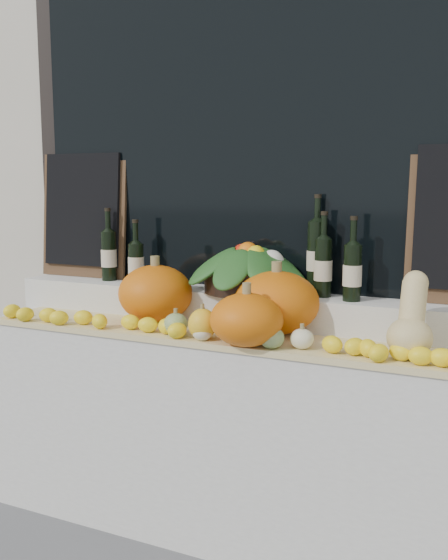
% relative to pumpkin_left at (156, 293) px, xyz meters
% --- Properties ---
extents(storefront_facade, '(7.00, 0.94, 4.50)m').
position_rel_pumpkin_left_xyz_m(storefront_facade, '(0.35, 0.75, 1.22)').
color(storefront_facade, beige).
rests_on(storefront_facade, ground).
extents(display_sill, '(2.30, 0.55, 0.88)m').
position_rel_pumpkin_left_xyz_m(display_sill, '(0.35, 0.03, -0.59)').
color(display_sill, silver).
rests_on(display_sill, ground).
extents(rear_tier, '(2.30, 0.25, 0.16)m').
position_rel_pumpkin_left_xyz_m(rear_tier, '(0.35, 0.18, -0.07)').
color(rear_tier, silver).
rests_on(rear_tier, display_sill).
extents(straw_bedding, '(2.10, 0.32, 0.02)m').
position_rel_pumpkin_left_xyz_m(straw_bedding, '(0.35, -0.10, -0.14)').
color(straw_bedding, tan).
rests_on(straw_bedding, display_sill).
extents(pumpkin_left, '(0.41, 0.41, 0.25)m').
position_rel_pumpkin_left_xyz_m(pumpkin_left, '(0.00, 0.00, 0.00)').
color(pumpkin_left, orange).
rests_on(pumpkin_left, straw_bedding).
extents(pumpkin_right, '(0.46, 0.46, 0.26)m').
position_rel_pumpkin_left_xyz_m(pumpkin_right, '(0.56, 0.01, 0.00)').
color(pumpkin_right, orange).
rests_on(pumpkin_right, straw_bedding).
extents(pumpkin_center, '(0.34, 0.34, 0.20)m').
position_rel_pumpkin_left_xyz_m(pumpkin_center, '(0.53, -0.22, -0.03)').
color(pumpkin_center, orange).
rests_on(pumpkin_center, straw_bedding).
extents(butternut_squash, '(0.16, 0.21, 0.30)m').
position_rel_pumpkin_left_xyz_m(butternut_squash, '(1.11, -0.10, -0.01)').
color(butternut_squash, '#D9BF7F').
rests_on(butternut_squash, straw_bedding).
extents(decorative_gourds, '(0.62, 0.14, 0.15)m').
position_rel_pumpkin_left_xyz_m(decorative_gourds, '(0.42, -0.20, -0.08)').
color(decorative_gourds, '#33671E').
rests_on(decorative_gourds, straw_bedding).
extents(lemon_heap, '(2.20, 0.16, 0.06)m').
position_rel_pumpkin_left_xyz_m(lemon_heap, '(0.35, -0.21, -0.09)').
color(lemon_heap, yellow).
rests_on(lemon_heap, straw_bedding).
extents(produce_bowl, '(0.58, 0.58, 0.23)m').
position_rel_pumpkin_left_xyz_m(produce_bowl, '(0.37, 0.16, 0.12)').
color(produce_bowl, black).
rests_on(produce_bowl, rear_tier).
extents(wine_bottle_far_left, '(0.08, 0.08, 0.35)m').
position_rel_pumpkin_left_xyz_m(wine_bottle_far_left, '(-0.38, 0.19, 0.13)').
color(wine_bottle_far_left, black).
rests_on(wine_bottle_far_left, rear_tier).
extents(wine_bottle_near_left, '(0.08, 0.08, 0.30)m').
position_rel_pumpkin_left_xyz_m(wine_bottle_near_left, '(-0.20, 0.16, 0.11)').
color(wine_bottle_near_left, black).
rests_on(wine_bottle_near_left, rear_tier).
extents(wine_bottle_tall, '(0.08, 0.08, 0.42)m').
position_rel_pumpkin_left_xyz_m(wine_bottle_tall, '(0.66, 0.23, 0.17)').
color(wine_bottle_tall, black).
rests_on(wine_bottle_tall, rear_tier).
extents(wine_bottle_near_right, '(0.08, 0.08, 0.36)m').
position_rel_pumpkin_left_xyz_m(wine_bottle_near_right, '(0.70, 0.19, 0.14)').
color(wine_bottle_near_right, black).
rests_on(wine_bottle_near_right, rear_tier).
extents(wine_bottle_far_right, '(0.08, 0.08, 0.34)m').
position_rel_pumpkin_left_xyz_m(wine_bottle_far_right, '(0.83, 0.14, 0.13)').
color(wine_bottle_far_right, black).
rests_on(wine_bottle_far_right, rear_tier).
extents(chalkboard_left, '(0.50, 0.08, 0.62)m').
position_rel_pumpkin_left_xyz_m(chalkboard_left, '(-0.57, 0.24, 0.33)').
color(chalkboard_left, '#4C331E').
rests_on(chalkboard_left, rear_tier).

